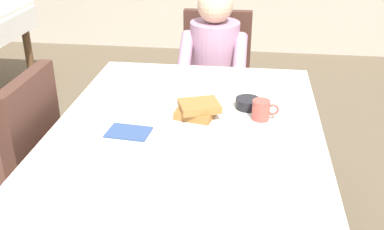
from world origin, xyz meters
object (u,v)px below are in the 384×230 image
object	(u,v)px
chair_diner	(215,75)
knife_right_of_plate	(243,124)
breakfast_stack	(197,110)
fork_left_of_plate	(153,119)
dining_table_main	(187,147)
bowl_butter	(248,103)
chair_left_side	(17,160)
cup_coffee	(262,110)
syrup_pitcher	(140,97)
diner_person	(214,63)
plate_breakfast	(198,118)
spoon_near_edge	(184,153)

from	to	relation	value
chair_diner	knife_right_of_plate	distance (m)	1.14
breakfast_stack	fork_left_of_plate	bearing A→B (deg)	-175.42
dining_table_main	bowl_butter	bearing A→B (deg)	43.66
chair_left_side	bowl_butter	size ratio (longest dim) A/B	8.45
chair_diner	cup_coffee	distance (m)	1.11
bowl_butter	fork_left_of_plate	distance (m)	0.43
breakfast_stack	chair_diner	bearing A→B (deg)	90.55
dining_table_main	chair_left_side	size ratio (longest dim) A/B	1.64
breakfast_stack	chair_left_side	bearing A→B (deg)	-174.43
dining_table_main	syrup_pitcher	distance (m)	0.34
chair_diner	diner_person	size ratio (longest dim) A/B	0.83
cup_coffee	bowl_butter	bearing A→B (deg)	119.15
breakfast_stack	bowl_butter	xyz separation A→B (m)	(0.21, 0.15, -0.03)
plate_breakfast	knife_right_of_plate	size ratio (longest dim) A/B	1.40
chair_diner	breakfast_stack	distance (m)	1.12
bowl_butter	knife_right_of_plate	size ratio (longest dim) A/B	0.55
diner_person	syrup_pitcher	distance (m)	0.86
knife_right_of_plate	bowl_butter	bearing A→B (deg)	0.47
chair_left_side	diner_person	bearing A→B (deg)	-38.08
plate_breakfast	spoon_near_edge	xyz separation A→B (m)	(-0.02, -0.29, -0.01)
chair_left_side	cup_coffee	world-z (taller)	chair_left_side
chair_diner	knife_right_of_plate	xyz separation A→B (m)	(0.20, -1.11, 0.21)
chair_left_side	spoon_near_edge	xyz separation A→B (m)	(0.79, -0.20, 0.21)
diner_person	bowl_butter	bearing A→B (deg)	105.62
spoon_near_edge	chair_diner	bearing A→B (deg)	91.20
chair_left_side	cup_coffee	xyz separation A→B (m)	(1.07, 0.13, 0.25)
dining_table_main	chair_diner	world-z (taller)	chair_diner
diner_person	syrup_pitcher	bearing A→B (deg)	71.71
chair_diner	spoon_near_edge	distance (m)	1.39
plate_breakfast	breakfast_stack	world-z (taller)	breakfast_stack
plate_breakfast	syrup_pitcher	xyz separation A→B (m)	(-0.28, 0.12, 0.03)
chair_diner	bowl_butter	xyz separation A→B (m)	(0.22, -0.94, 0.23)
bowl_butter	spoon_near_edge	distance (m)	0.49
cup_coffee	bowl_butter	xyz separation A→B (m)	(-0.06, 0.11, -0.02)
syrup_pitcher	spoon_near_edge	bearing A→B (deg)	-57.45
diner_person	spoon_near_edge	bearing A→B (deg)	89.70
chair_diner	knife_right_of_plate	bearing A→B (deg)	100.47
cup_coffee	fork_left_of_plate	distance (m)	0.46
diner_person	knife_right_of_plate	bearing A→B (deg)	102.14
plate_breakfast	bowl_butter	xyz separation A→B (m)	(0.20, 0.15, 0.01)
cup_coffee	syrup_pitcher	xyz separation A→B (m)	(-0.54, 0.08, -0.01)
breakfast_stack	bowl_butter	world-z (taller)	breakfast_stack
breakfast_stack	spoon_near_edge	distance (m)	0.29
chair_left_side	dining_table_main	bearing A→B (deg)	-90.00
syrup_pitcher	spoon_near_edge	world-z (taller)	syrup_pitcher
dining_table_main	diner_person	distance (m)	1.01
chair_diner	cup_coffee	xyz separation A→B (m)	(0.28, -1.04, 0.25)
bowl_butter	plate_breakfast	bearing A→B (deg)	-144.12
breakfast_stack	cup_coffee	size ratio (longest dim) A/B	1.80
diner_person	fork_left_of_plate	xyz separation A→B (m)	(-0.18, -0.95, 0.07)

